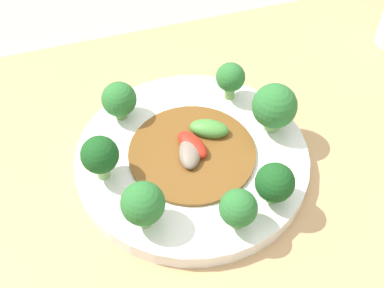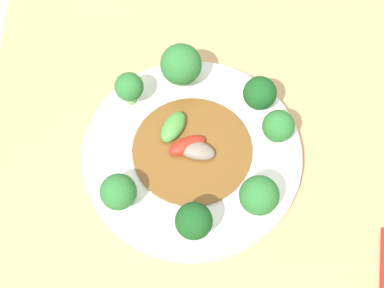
# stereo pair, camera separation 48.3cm
# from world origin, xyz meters

# --- Properties ---
(plate) EXTENTS (0.30, 0.30, 0.02)m
(plate) POSITION_xyz_m (-0.04, 0.04, 0.78)
(plate) COLOR white
(plate) RESTS_ON table
(broccoli_northeast) EXTENTS (0.04, 0.04, 0.06)m
(broccoli_northeast) POSITION_xyz_m (0.04, 0.12, 0.83)
(broccoli_northeast) COLOR #7AAD5B
(broccoli_northeast) RESTS_ON plate
(broccoli_east) EXTENTS (0.06, 0.06, 0.07)m
(broccoli_east) POSITION_xyz_m (0.07, 0.05, 0.83)
(broccoli_east) COLOR #89B76B
(broccoli_east) RESTS_ON plate
(broccoli_west) EXTENTS (0.05, 0.05, 0.06)m
(broccoli_west) POSITION_xyz_m (-0.16, 0.04, 0.83)
(broccoli_west) COLOR #89B76B
(broccoli_west) RESTS_ON plate
(broccoli_northwest) EXTENTS (0.05, 0.05, 0.06)m
(broccoli_northwest) POSITION_xyz_m (-0.11, 0.13, 0.82)
(broccoli_northwest) COLOR #70A356
(broccoli_northwest) RESTS_ON plate
(broccoli_south) EXTENTS (0.04, 0.04, 0.05)m
(broccoli_south) POSITION_xyz_m (-0.02, -0.08, 0.82)
(broccoli_south) COLOR #70A356
(broccoli_south) RESTS_ON plate
(broccoli_southeast) EXTENTS (0.05, 0.05, 0.06)m
(broccoli_southeast) POSITION_xyz_m (0.03, -0.06, 0.82)
(broccoli_southeast) COLOR #7AAD5B
(broccoli_southeast) RESTS_ON plate
(broccoli_southwest) EXTENTS (0.05, 0.05, 0.06)m
(broccoli_southwest) POSITION_xyz_m (-0.12, -0.04, 0.83)
(broccoli_southwest) COLOR #89B76B
(broccoli_southwest) RESTS_ON plate
(stirfry_center) EXTENTS (0.16, 0.16, 0.02)m
(stirfry_center) POSITION_xyz_m (-0.04, 0.04, 0.80)
(stirfry_center) COLOR brown
(stirfry_center) RESTS_ON plate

